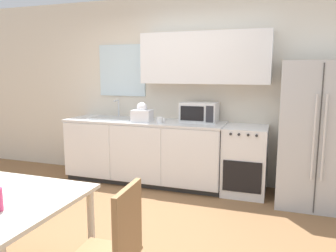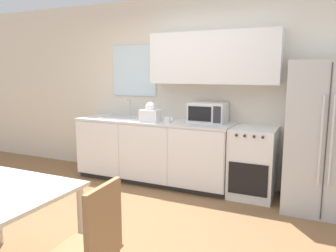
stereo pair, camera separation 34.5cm
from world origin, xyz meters
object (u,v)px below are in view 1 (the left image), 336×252
at_px(microwave, 199,112).
at_px(dining_chair_side, 116,246).
at_px(coffee_mug, 160,120).
at_px(oven_range, 245,160).
at_px(refrigerator, 315,134).

height_order(microwave, dining_chair_side, microwave).
xyz_separation_m(microwave, coffee_mug, (-0.48, -0.28, -0.09)).
xyz_separation_m(microwave, dining_chair_side, (0.14, -2.76, -0.52)).
xyz_separation_m(oven_range, coffee_mug, (-1.14, -0.18, 0.51)).
relative_size(microwave, dining_chair_side, 0.54).
distance_m(refrigerator, coffee_mug, 1.97).
height_order(refrigerator, coffee_mug, refrigerator).
distance_m(refrigerator, dining_chair_side, 2.92).
relative_size(refrigerator, coffee_mug, 14.40).
xyz_separation_m(refrigerator, microwave, (-1.48, 0.18, 0.19)).
bearing_deg(oven_range, microwave, 171.11).
bearing_deg(dining_chair_side, coffee_mug, 11.56).
bearing_deg(refrigerator, dining_chair_side, -117.58).
xyz_separation_m(refrigerator, coffee_mug, (-1.96, -0.10, 0.09)).
bearing_deg(coffee_mug, dining_chair_side, -75.97).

